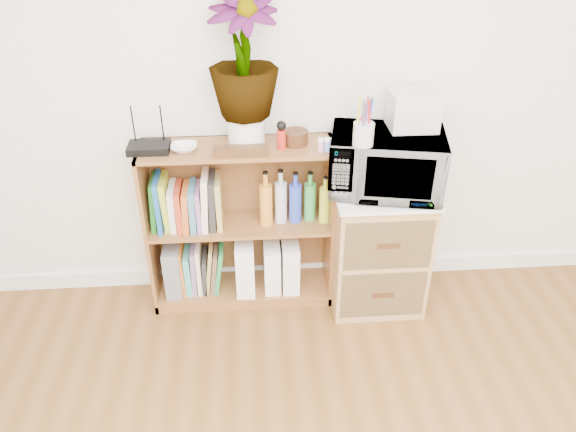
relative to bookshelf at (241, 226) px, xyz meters
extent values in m
cube|color=white|center=(0.35, 0.14, -0.42)|extent=(4.00, 0.02, 0.10)
cube|color=brown|center=(0.00, 0.00, 0.00)|extent=(1.00, 0.30, 0.95)
cube|color=#9E7542|center=(0.75, -0.08, -0.12)|extent=(0.50, 0.45, 0.70)
imported|color=silver|center=(0.75, -0.08, 0.40)|extent=(0.63, 0.48, 0.31)
cylinder|color=silver|center=(0.60, -0.20, 0.61)|extent=(0.10, 0.10, 0.11)
cube|color=silver|center=(0.88, -0.01, 0.65)|extent=(0.23, 0.19, 0.19)
cube|color=black|center=(-0.43, -0.02, 0.49)|extent=(0.20, 0.14, 0.04)
imported|color=white|center=(-0.26, -0.03, 0.49)|extent=(0.13, 0.13, 0.03)
cylinder|color=white|center=(0.05, 0.02, 0.55)|extent=(0.18, 0.18, 0.16)
imported|color=#327E39|center=(0.05, 0.02, 0.93)|extent=(0.33, 0.33, 0.59)
cube|color=#3B2310|center=(0.02, -0.10, 0.50)|extent=(0.27, 0.07, 0.04)
cylinder|color=#B22015|center=(0.22, -0.04, 0.53)|extent=(0.04, 0.04, 0.10)
cylinder|color=#36190E|center=(0.30, 0.01, 0.51)|extent=(0.12, 0.12, 0.07)
cube|color=pink|center=(0.45, -0.09, 0.50)|extent=(0.10, 0.04, 0.05)
cube|color=slate|center=(-0.39, 0.00, -0.26)|extent=(0.09, 0.24, 0.30)
cube|color=white|center=(0.01, -0.01, -0.24)|extent=(0.10, 0.26, 0.33)
cube|color=white|center=(0.17, -0.01, -0.26)|extent=(0.09, 0.23, 0.29)
cube|color=white|center=(0.27, -0.01, -0.26)|extent=(0.09, 0.24, 0.30)
cube|color=#1C691D|center=(-0.45, 0.00, 0.17)|extent=(0.04, 0.20, 0.28)
cube|color=#195299|center=(-0.42, 0.00, 0.17)|extent=(0.02, 0.20, 0.30)
cube|color=gold|center=(-0.39, 0.00, 0.16)|extent=(0.04, 0.20, 0.28)
cube|color=silver|center=(-0.35, 0.00, 0.14)|extent=(0.03, 0.20, 0.24)
cube|color=red|center=(-0.32, 0.00, 0.14)|extent=(0.04, 0.20, 0.23)
cube|color=#C25A22|center=(-0.28, 0.00, 0.14)|extent=(0.04, 0.20, 0.24)
cube|color=teal|center=(-0.24, 0.00, 0.15)|extent=(0.04, 0.20, 0.24)
cube|color=#906091|center=(-0.21, 0.00, 0.14)|extent=(0.03, 0.20, 0.23)
cube|color=#FFDAC6|center=(-0.18, 0.00, 0.18)|extent=(0.05, 0.20, 0.31)
cube|color=#252525|center=(-0.14, 0.00, 0.17)|extent=(0.04, 0.20, 0.29)
cube|color=tan|center=(-0.11, 0.00, 0.16)|extent=(0.03, 0.20, 0.27)
cylinder|color=orange|center=(0.14, 0.00, 0.18)|extent=(0.07, 0.07, 0.31)
cylinder|color=silver|center=(0.22, 0.00, 0.17)|extent=(0.07, 0.07, 0.30)
cylinder|color=blue|center=(0.30, 0.00, 0.17)|extent=(0.07, 0.07, 0.28)
cylinder|color=green|center=(0.38, 0.00, 0.16)|extent=(0.06, 0.06, 0.28)
cylinder|color=#BAD131|center=(0.45, 0.00, 0.16)|extent=(0.06, 0.06, 0.26)
cylinder|color=silver|center=(0.53, 0.00, 0.17)|extent=(0.06, 0.06, 0.30)
cube|color=orange|center=(-0.34, 0.00, -0.26)|extent=(0.03, 0.19, 0.29)
cube|color=teal|center=(-0.31, 0.00, -0.28)|extent=(0.04, 0.19, 0.25)
cube|color=slate|center=(-0.28, 0.00, -0.27)|extent=(0.03, 0.19, 0.28)
cube|color=beige|center=(-0.25, 0.00, -0.26)|extent=(0.03, 0.19, 0.29)
cube|color=#272727|center=(-0.22, 0.00, -0.29)|extent=(0.04, 0.19, 0.22)
cube|color=tan|center=(-0.19, 0.00, -0.26)|extent=(0.06, 0.19, 0.29)
cube|color=brown|center=(-0.16, 0.00, -0.28)|extent=(0.06, 0.19, 0.26)
cube|color=#228241|center=(-0.14, 0.00, -0.27)|extent=(0.07, 0.19, 0.27)
camera|label=1|loc=(0.07, -2.60, 1.65)|focal=35.00mm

